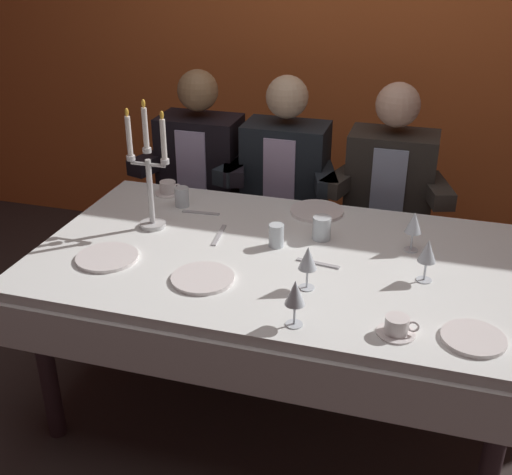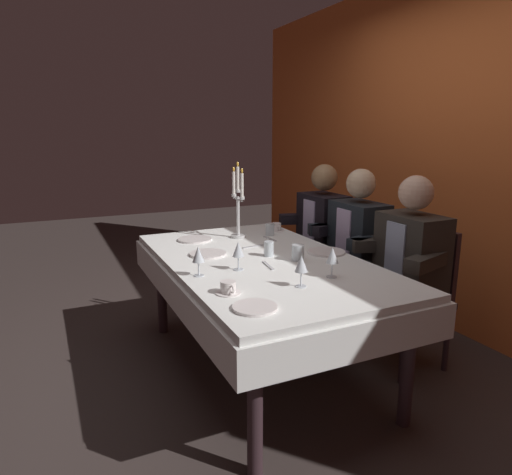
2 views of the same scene
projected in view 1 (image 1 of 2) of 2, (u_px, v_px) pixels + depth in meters
ground_plane at (278, 403)px, 2.81m from camera, size 12.00×12.00×0.00m
back_wall at (355, 29)px, 3.63m from camera, size 6.00×0.12×2.70m
dining_table at (280, 281)px, 2.53m from camera, size 1.94×1.14×0.74m
candelabra at (149, 178)px, 2.61m from camera, size 0.19×0.11×0.55m
dinner_plate_0 at (317, 211)px, 2.83m from camera, size 0.24×0.24×0.01m
dinner_plate_1 at (107, 257)px, 2.44m from camera, size 0.24×0.24×0.01m
dinner_plate_2 at (473, 338)px, 1.97m from camera, size 0.20×0.20×0.01m
dinner_plate_3 at (203, 278)px, 2.30m from camera, size 0.23×0.23×0.01m
wine_glass_0 at (308, 259)px, 2.20m from camera, size 0.07×0.07×0.16m
wine_glass_1 at (428, 252)px, 2.25m from camera, size 0.07×0.07×0.16m
wine_glass_2 at (295, 294)px, 2.00m from camera, size 0.07×0.07×0.16m
wine_glass_3 at (414, 224)px, 2.46m from camera, size 0.07×0.07×0.16m
water_tumbler_0 at (182, 197)px, 2.88m from camera, size 0.06×0.06×0.09m
water_tumbler_1 at (322, 228)px, 2.58m from camera, size 0.07×0.07×0.10m
water_tumbler_2 at (276, 235)px, 2.52m from camera, size 0.06×0.06×0.09m
coffee_cup_0 at (168, 188)px, 3.02m from camera, size 0.13×0.12×0.06m
coffee_cup_1 at (397, 327)px, 1.99m from camera, size 0.13×0.12×0.06m
knife_0 at (219, 235)px, 2.63m from camera, size 0.04×0.19×0.01m
spoon_1 at (201, 213)px, 2.83m from camera, size 0.17×0.03×0.01m
fork_2 at (318, 263)px, 2.41m from camera, size 0.17×0.04×0.01m
seated_diner_0 at (201, 165)px, 3.41m from camera, size 0.63×0.48×1.24m
seated_diner_1 at (286, 173)px, 3.29m from camera, size 0.63×0.48×1.24m
seated_diner_2 at (390, 184)px, 3.15m from camera, size 0.63×0.48×1.24m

